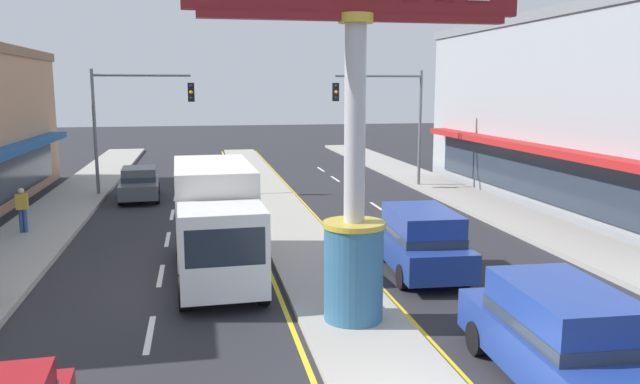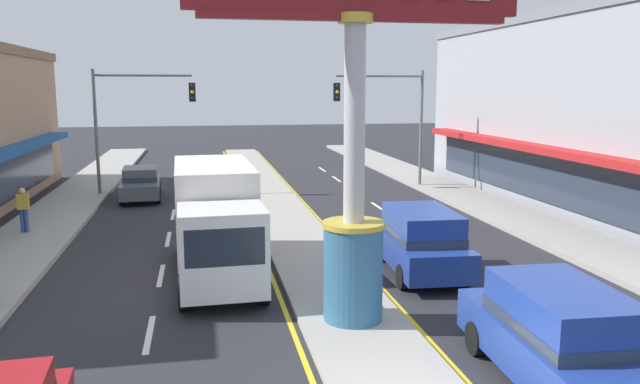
{
  "view_description": "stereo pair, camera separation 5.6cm",
  "coord_description": "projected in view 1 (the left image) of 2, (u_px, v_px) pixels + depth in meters",
  "views": [
    {
      "loc": [
        -3.34,
        -8.62,
        5.35
      ],
      "look_at": [
        -0.21,
        7.36,
        2.6
      ],
      "focal_mm": 35.0,
      "sensor_mm": 36.0,
      "label": 1
    },
    {
      "loc": [
        -3.29,
        -8.63,
        5.35
      ],
      "look_at": [
        -0.21,
        7.36,
        2.6
      ],
      "focal_mm": 35.0,
      "sensor_mm": 36.0,
      "label": 2
    }
  ],
  "objects": [
    {
      "name": "district_sign",
      "position": [
        355.0,
        144.0,
        13.53
      ],
      "size": [
        7.19,
        1.4,
        8.26
      ],
      "color": "#33668C",
      "rests_on": "median_strip"
    },
    {
      "name": "median_strip",
      "position": [
        278.0,
        209.0,
        27.27
      ],
      "size": [
        2.44,
        52.0,
        0.14
      ],
      "primitive_type": "cube",
      "color": "#A39E93",
      "rests_on": "ground"
    },
    {
      "name": "traffic_light_left_side",
      "position": [
        132.0,
        110.0,
        30.19
      ],
      "size": [
        4.86,
        0.46,
        6.2
      ],
      "color": "slate",
      "rests_on": "ground"
    },
    {
      "name": "pedestrian_near_kerb",
      "position": [
        22.0,
        207.0,
        22.3
      ],
      "size": [
        0.42,
        0.25,
        1.61
      ],
      "color": "#2D4C8C",
      "rests_on": "sidewalk_left"
    },
    {
      "name": "suv_far_left_oncoming",
      "position": [
        558.0,
        334.0,
        11.14
      ],
      "size": [
        2.12,
        4.68,
        1.9
      ],
      "color": "navy",
      "rests_on": "ground"
    },
    {
      "name": "sidewalk_right",
      "position": [
        495.0,
        209.0,
        27.09
      ],
      "size": [
        2.88,
        60.0,
        0.18
      ],
      "primitive_type": "cube",
      "color": "#9E9B93",
      "rests_on": "ground"
    },
    {
      "name": "box_truck_near_left_lane",
      "position": [
        216.0,
        217.0,
        17.76
      ],
      "size": [
        2.4,
        6.97,
        3.12
      ],
      "color": "white",
      "rests_on": "ground"
    },
    {
      "name": "sidewalk_left",
      "position": [
        42.0,
        228.0,
        23.57
      ],
      "size": [
        2.88,
        60.0,
        0.18
      ],
      "primitive_type": "cube",
      "color": "#9E9B93",
      "rests_on": "ground"
    },
    {
      "name": "storefront_right",
      "position": [
        622.0,
        110.0,
        28.04
      ],
      "size": [
        9.6,
        24.15,
        8.64
      ],
      "color": "#999EA3",
      "rests_on": "ground"
    },
    {
      "name": "sedan_far_right_lane",
      "position": [
        139.0,
        183.0,
        29.92
      ],
      "size": [
        2.01,
        4.39,
        1.53
      ],
      "color": "#4C5156",
      "rests_on": "ground"
    },
    {
      "name": "traffic_light_right_side",
      "position": [
        389.0,
        108.0,
        32.43
      ],
      "size": [
        4.86,
        0.46,
        6.2
      ],
      "color": "slate",
      "rests_on": "ground"
    },
    {
      "name": "suv_mid_left_lane",
      "position": [
        420.0,
        240.0,
        17.98
      ],
      "size": [
        2.16,
        4.7,
        1.9
      ],
      "color": "navy",
      "rests_on": "ground"
    },
    {
      "name": "lane_markings",
      "position": [
        282.0,
        217.0,
        25.97
      ],
      "size": [
        9.18,
        52.0,
        0.01
      ],
      "color": "silver",
      "rests_on": "ground"
    }
  ]
}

